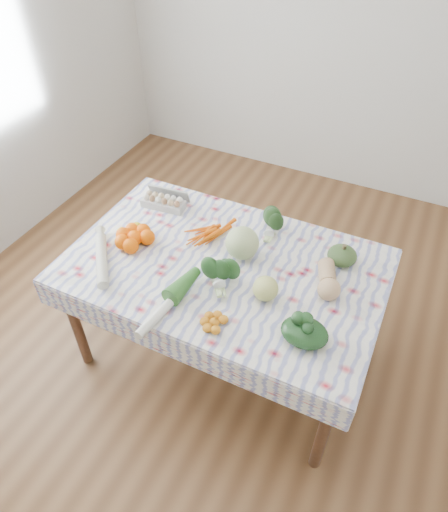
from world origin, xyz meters
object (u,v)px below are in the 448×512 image
(kabocha_squash, at_px, (342,256))
(grapefruit, at_px, (266,288))
(butternut_squash, at_px, (328,279))
(cabbage, at_px, (242,243))
(egg_carton, at_px, (163,202))
(dining_table, at_px, (224,275))

(kabocha_squash, xyz_separation_m, grapefruit, (-0.27, -0.41, 0.01))
(kabocha_squash, xyz_separation_m, butternut_squash, (-0.02, -0.20, 0.01))
(cabbage, relative_size, grapefruit, 1.43)
(kabocha_squash, bearing_deg, egg_carton, 179.26)
(dining_table, distance_m, egg_carton, 0.64)
(egg_carton, bearing_deg, dining_table, -33.84)
(egg_carton, height_order, butternut_squash, butternut_squash)
(butternut_squash, height_order, grapefruit, grapefruit)
(egg_carton, bearing_deg, grapefruit, -32.47)
(dining_table, bearing_deg, cabbage, 60.55)
(kabocha_squash, relative_size, butternut_squash, 0.63)
(cabbage, xyz_separation_m, butternut_squash, (0.48, -0.03, -0.03))
(dining_table, bearing_deg, grapefruit, -23.95)
(egg_carton, height_order, grapefruit, grapefruit)
(dining_table, relative_size, butternut_squash, 6.55)
(dining_table, height_order, grapefruit, grapefruit)
(dining_table, bearing_deg, butternut_squash, 8.04)
(egg_carton, height_order, kabocha_squash, kabocha_squash)
(egg_carton, xyz_separation_m, butternut_squash, (1.09, -0.22, 0.02))
(egg_carton, xyz_separation_m, kabocha_squash, (1.11, -0.01, 0.02))
(butternut_squash, bearing_deg, dining_table, 167.87)
(grapefruit, bearing_deg, dining_table, 156.05)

